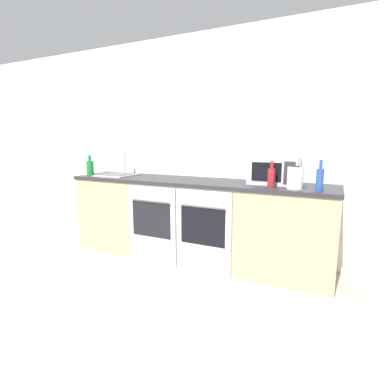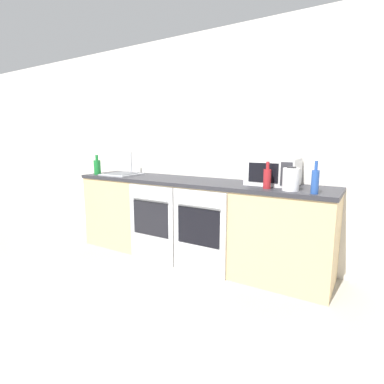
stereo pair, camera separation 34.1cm
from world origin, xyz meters
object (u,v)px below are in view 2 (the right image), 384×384
object	(u,v)px
microwave	(273,171)
kettle	(291,179)
oven_left	(151,224)
bottle_blue	(315,181)
bottle_red	(267,178)
oven_right	(199,232)
bottle_green	(97,167)
sink	(123,173)

from	to	relation	value
microwave	kettle	xyz separation A→B (m)	(0.24, -0.26, -0.03)
oven_left	kettle	size ratio (longest dim) A/B	4.12
bottle_blue	bottle_red	bearing A→B (deg)	171.00
kettle	bottle_blue	bearing A→B (deg)	-16.73
microwave	bottle_red	world-z (taller)	microwave
oven_right	microwave	xyz separation A→B (m)	(0.61, 0.43, 0.62)
oven_right	kettle	xyz separation A→B (m)	(0.85, 0.16, 0.59)
oven_left	oven_right	world-z (taller)	same
oven_left	bottle_green	bearing A→B (deg)	171.45
bottle_blue	oven_right	bearing A→B (deg)	-174.59
oven_right	bottle_red	world-z (taller)	bottle_red
oven_left	oven_right	xyz separation A→B (m)	(0.62, 0.00, 0.00)
oven_right	bottle_blue	xyz separation A→B (m)	(1.06, 0.10, 0.59)
bottle_red	kettle	xyz separation A→B (m)	(0.21, -0.00, 0.00)
bottle_blue	kettle	world-z (taller)	bottle_blue
bottle_green	kettle	size ratio (longest dim) A/B	1.20
oven_right	microwave	world-z (taller)	microwave
oven_right	microwave	bearing A→B (deg)	35.20
bottle_blue	sink	distance (m)	2.39
microwave	oven_right	bearing A→B (deg)	-144.80
microwave	bottle_red	bearing A→B (deg)	-84.81
microwave	kettle	world-z (taller)	microwave
bottle_blue	bottle_green	size ratio (longest dim) A/B	1.08
oven_left	kettle	xyz separation A→B (m)	(1.46, 0.16, 0.59)
oven_left	oven_right	distance (m)	0.62
bottle_red	microwave	bearing A→B (deg)	95.19
bottle_red	bottle_green	xyz separation A→B (m)	(-2.26, -0.02, 0.00)
oven_left	kettle	distance (m)	1.59
bottle_blue	bottle_green	world-z (taller)	bottle_blue
oven_left	bottle_green	world-z (taller)	bottle_green
oven_right	sink	xyz separation A→B (m)	(-1.32, 0.29, 0.50)
oven_right	kettle	size ratio (longest dim) A/B	4.12
microwave	kettle	bearing A→B (deg)	-48.00
oven_right	bottle_red	size ratio (longest dim) A/B	3.50
bottle_green	sink	size ratio (longest dim) A/B	0.60
microwave	sink	world-z (taller)	sink
oven_left	bottle_red	size ratio (longest dim) A/B	3.50
bottle_green	bottle_red	bearing A→B (deg)	0.40
microwave	bottle_green	size ratio (longest dim) A/B	1.89
bottle_blue	oven_left	bearing A→B (deg)	-176.58
oven_left	bottle_green	size ratio (longest dim) A/B	3.42
oven_left	bottle_blue	xyz separation A→B (m)	(1.68, 0.10, 0.59)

